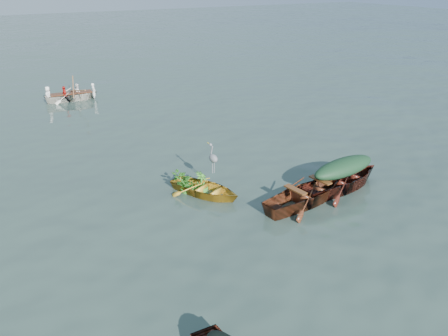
# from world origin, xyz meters

# --- Properties ---
(ground) EXTENTS (140.00, 140.00, 0.00)m
(ground) POSITION_xyz_m (0.00, 0.00, 0.00)
(ground) COLOR #344940
(ground) RESTS_ON ground
(yellow_dinghy) EXTENTS (2.44, 3.03, 0.73)m
(yellow_dinghy) POSITION_xyz_m (-1.26, 1.55, 0.00)
(yellow_dinghy) COLOR gold
(yellow_dinghy) RESTS_ON ground
(green_tarp_boat) EXTENTS (4.46, 1.84, 1.01)m
(green_tarp_boat) POSITION_xyz_m (2.51, -0.16, 0.00)
(green_tarp_boat) COLOR #4A1A11
(green_tarp_boat) RESTS_ON ground
(open_wooden_boat) EXTENTS (4.34, 1.89, 0.97)m
(open_wooden_boat) POSITION_xyz_m (1.05, -0.33, 0.00)
(open_wooden_boat) COLOR #572715
(open_wooden_boat) RESTS_ON ground
(rowed_boat) EXTENTS (3.71, 1.24, 0.84)m
(rowed_boat) POSITION_xyz_m (-2.53, 14.18, 0.00)
(rowed_boat) COLOR silver
(rowed_boat) RESTS_ON ground
(green_tarp_cover) EXTENTS (2.45, 1.01, 0.52)m
(green_tarp_cover) POSITION_xyz_m (2.51, -0.16, 0.76)
(green_tarp_cover) COLOR #16351C
(green_tarp_cover) RESTS_ON green_tarp_boat
(thwart_benches) EXTENTS (2.19, 1.07, 0.04)m
(thwart_benches) POSITION_xyz_m (1.05, -0.33, 0.50)
(thwart_benches) COLOR #572F14
(thwart_benches) RESTS_ON open_wooden_boat
(heron) EXTENTS (0.44, 0.49, 0.92)m
(heron) POSITION_xyz_m (-0.81, 1.86, 0.83)
(heron) COLOR gray
(heron) RESTS_ON yellow_dinghy
(dinghy_weeds) EXTENTS (1.05, 1.13, 0.60)m
(dinghy_weeds) POSITION_xyz_m (-1.51, 2.04, 0.67)
(dinghy_weeds) COLOR #31671B
(dinghy_weeds) RESTS_ON yellow_dinghy
(rowers) EXTENTS (2.60, 1.09, 0.76)m
(rowers) POSITION_xyz_m (-2.53, 14.18, 0.80)
(rowers) COLOR white
(rowers) RESTS_ON rowed_boat
(oars) EXTENTS (0.70, 2.62, 0.06)m
(oars) POSITION_xyz_m (-2.53, 14.18, 0.45)
(oars) COLOR #A86E3F
(oars) RESTS_ON rowed_boat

